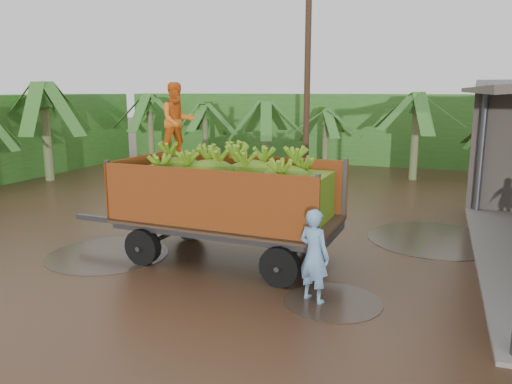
% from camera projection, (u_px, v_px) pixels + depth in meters
% --- Properties ---
extents(ground, '(100.00, 100.00, 0.00)m').
position_uv_depth(ground, '(258.00, 246.00, 12.35)').
color(ground, black).
rests_on(ground, ground).
extents(hedge_north, '(22.00, 3.00, 3.60)m').
position_uv_depth(hedge_north, '(322.00, 127.00, 27.39)').
color(hedge_north, '#2D661E').
rests_on(hedge_north, ground).
extents(banana_trailer, '(6.82, 2.59, 3.98)m').
position_uv_depth(banana_trailer, '(227.00, 196.00, 11.12)').
color(banana_trailer, '#B04F19').
rests_on(banana_trailer, ground).
extents(man_blue, '(0.75, 0.64, 1.74)m').
position_uv_depth(man_blue, '(314.00, 256.00, 9.00)').
color(man_blue, '#73A3D2').
rests_on(man_blue, ground).
extents(utility_pole, '(1.20, 0.24, 8.48)m').
position_uv_depth(utility_pole, '(307.00, 77.00, 19.18)').
color(utility_pole, '#47301E').
rests_on(utility_pole, ground).
extents(banana_plants, '(24.24, 20.39, 4.22)m').
position_uv_depth(banana_plants, '(162.00, 141.00, 19.75)').
color(banana_plants, '#2D661E').
rests_on(banana_plants, ground).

